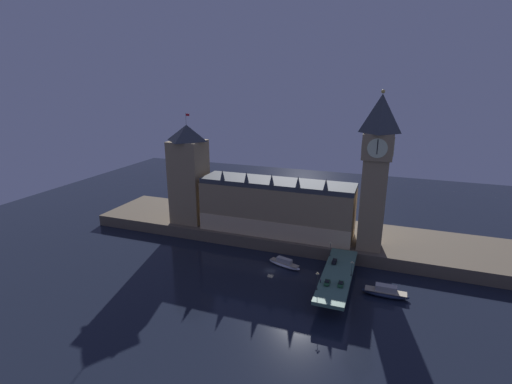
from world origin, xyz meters
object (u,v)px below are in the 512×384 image
car_northbound_trail (327,282)px  street_lamp_far (330,247)px  car_northbound_lead (334,261)px  pedestrian_near_rail (321,281)px  boat_upstream (284,264)px  victoria_tower (189,174)px  street_lamp_mid (352,267)px  street_lamp_near (317,279)px  clock_tower (376,168)px  boat_downstream (386,292)px  car_southbound_lead (341,284)px

car_northbound_trail → street_lamp_far: bearing=96.8°
car_northbound_lead → pedestrian_near_rail: 18.25m
boat_upstream → street_lamp_far: bearing=10.7°
car_northbound_trail → car_northbound_lead: bearing=90.0°
victoria_tower → street_lamp_mid: size_ratio=9.40×
pedestrian_near_rail → street_lamp_far: 24.41m
street_lamp_near → street_lamp_far: (-0.00, 29.44, -0.36)m
pedestrian_near_rail → boat_upstream: 29.24m
car_northbound_trail → street_lamp_near: size_ratio=0.60×
street_lamp_near → victoria_tower: bearing=148.3°
car_northbound_trail → clock_tower: bearing=73.3°
victoria_tower → boat_downstream: bearing=-18.0°
victoria_tower → car_northbound_trail: 97.52m
car_southbound_lead → victoria_tower: bearing=153.7°
victoria_tower → boat_downstream: size_ratio=3.33×
street_lamp_far → street_lamp_near: bearing=-90.0°
clock_tower → street_lamp_mid: (-4.54, -31.86, -32.72)m
clock_tower → victoria_tower: bearing=178.2°
car_southbound_lead → street_lamp_near: bearing=-142.6°
pedestrian_near_rail → street_lamp_near: street_lamp_near is taller
car_northbound_lead → street_lamp_mid: 12.08m
victoria_tower → boat_upstream: victoria_tower is taller
clock_tower → car_northbound_trail: 56.15m
pedestrian_near_rail → boat_downstream: 26.58m
car_northbound_trail → pedestrian_near_rail: size_ratio=2.53×
car_southbound_lead → boat_upstream: car_southbound_lead is taller
pedestrian_near_rail → street_lamp_mid: bearing=42.5°
street_lamp_far → boat_downstream: street_lamp_far is taller
car_southbound_lead → street_lamp_near: street_lamp_near is taller
street_lamp_mid → boat_upstream: 33.49m
pedestrian_near_rail → boat_upstream: pedestrian_near_rail is taller
clock_tower → street_lamp_mid: size_ratio=11.36×
victoria_tower → car_northbound_lead: 90.74m
pedestrian_near_rail → car_southbound_lead: bearing=5.8°
street_lamp_near → car_northbound_trail: bearing=61.6°
street_lamp_near → boat_downstream: bearing=33.3°
car_southbound_lead → street_lamp_mid: 9.76m
pedestrian_near_rail → street_lamp_near: bearing=-94.4°
pedestrian_near_rail → car_northbound_trail: bearing=2.1°
car_northbound_trail → street_lamp_near: 7.16m
boat_upstream → clock_tower: bearing=31.0°
victoria_tower → street_lamp_near: bearing=-31.7°
car_southbound_lead → boat_downstream: bearing=31.2°
clock_tower → boat_upstream: clock_tower is taller
pedestrian_near_rail → boat_downstream: pedestrian_near_rail is taller
street_lamp_mid → boat_upstream: bearing=159.9°
car_southbound_lead → clock_tower: bearing=79.6°
boat_upstream → boat_downstream: (43.48, -9.96, 0.24)m
pedestrian_near_rail → street_lamp_mid: size_ratio=0.27×
car_northbound_trail → street_lamp_far: size_ratio=0.65×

